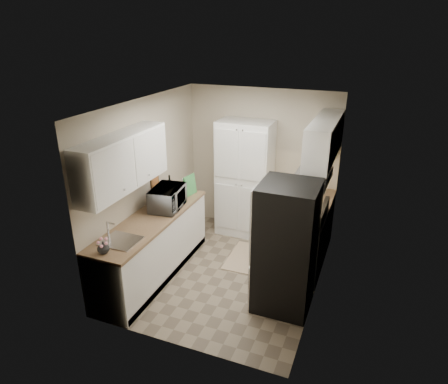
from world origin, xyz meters
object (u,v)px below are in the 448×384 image
Objects in this scene: toaster_oven at (310,188)px; microwave at (168,198)px; wine_bottle at (170,186)px; refrigerator at (286,247)px; pantry_cabinet at (245,179)px; electric_range at (300,244)px.

microwave is at bearing -131.74° from toaster_oven.
toaster_oven is (1.86, 1.31, -0.07)m from microwave.
wine_bottle is 0.93× the size of toaster_oven.
refrigerator is 1.91m from microwave.
refrigerator is at bearing -108.44° from microwave.
electric_range is at bearing -38.22° from pantry_cabinet.
pantry_cabinet reaches higher than refrigerator.
refrigerator is at bearing -92.48° from electric_range.
electric_range is 0.66× the size of refrigerator.
microwave is at bearing -117.88° from pantry_cabinet.
toaster_oven is at bearing 92.95° from electric_range.
microwave is at bearing 169.28° from refrigerator.
refrigerator is 5.42× the size of wine_bottle.
electric_range is at bearing 0.31° from wine_bottle.
microwave is 1.75× the size of toaster_oven.
microwave reaches higher than wine_bottle.
wine_bottle is at bearing -134.74° from pantry_cabinet.
pantry_cabinet is at bearing -170.02° from toaster_oven.
microwave reaches higher than toaster_oven.
wine_bottle is (-0.20, 0.44, -0.01)m from microwave.
toaster_oven is (-0.04, 0.87, 0.54)m from electric_range.
toaster_oven is at bearing -3.01° from pantry_cabinet.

